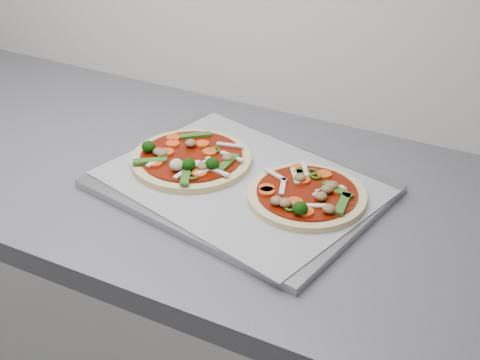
% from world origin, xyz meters
% --- Properties ---
extents(baking_tray, '(0.50, 0.41, 0.01)m').
position_xyz_m(baking_tray, '(-0.68, 1.29, 0.91)').
color(baking_tray, '#9C9CA2').
rests_on(baking_tray, countertop).
extents(parchment, '(0.49, 0.41, 0.00)m').
position_xyz_m(parchment, '(-0.68, 1.29, 0.92)').
color(parchment, '#949499').
rests_on(parchment, baking_tray).
extents(pizza_left, '(0.28, 0.28, 0.04)m').
position_xyz_m(pizza_left, '(-0.78, 1.31, 0.93)').
color(pizza_left, beige).
rests_on(pizza_left, parchment).
extents(pizza_right, '(0.23, 0.23, 0.03)m').
position_xyz_m(pizza_right, '(-0.56, 1.30, 0.93)').
color(pizza_right, beige).
rests_on(pizza_right, parchment).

